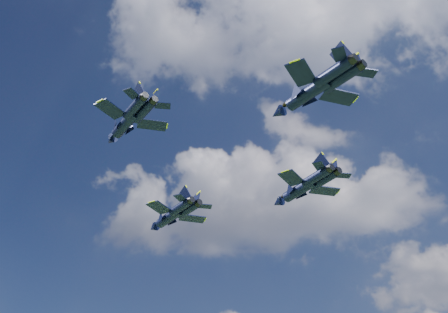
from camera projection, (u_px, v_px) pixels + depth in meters
jet_lead at (168, 218)px, 97.15m from camera, size 13.98×12.29×3.60m
jet_left at (125, 125)px, 76.49m from camera, size 12.29×11.58×3.25m
jet_right at (298, 190)px, 93.46m from camera, size 14.59×13.49×3.83m
jet_slot at (306, 94)px, 70.64m from camera, size 14.54×12.10×3.67m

